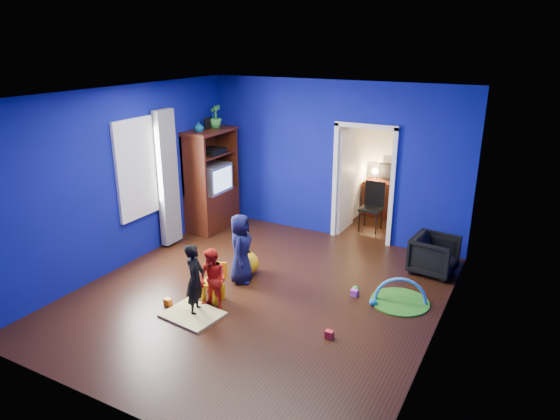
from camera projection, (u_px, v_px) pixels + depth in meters
The scene contains 33 objects.
floor at pixel (259, 295), 7.36m from camera, with size 5.00×5.50×0.01m, color black.
ceiling at pixel (256, 94), 6.41m from camera, with size 5.00×5.50×0.01m, color white.
wall_back at pixel (333, 161), 9.18m from camera, with size 5.00×0.02×2.90m, color navy.
wall_front at pixel (105, 283), 4.59m from camera, with size 5.00×0.02×2.90m, color navy.
wall_left at pixel (123, 179), 8.00m from camera, with size 0.02×5.50×2.90m, color navy.
wall_right at pixel (443, 233), 5.77m from camera, with size 0.02×5.50×2.90m, color navy.
alcove at pixel (379, 165), 9.70m from camera, with size 1.00×1.75×2.50m, color silver, non-canonical shape.
armchair at pixel (434, 255), 7.95m from camera, with size 0.66×0.68×0.62m, color black.
child_black at pixel (195, 279), 6.73m from camera, with size 0.37×0.24×1.01m, color black.
child_navy at pixel (241, 249), 7.60m from camera, with size 0.54×0.35×1.10m, color #0F1538.
toddler_red at pixel (213, 280), 6.83m from camera, with size 0.43×0.34×0.89m, color red.
vase at pixel (199, 127), 9.08m from camera, with size 0.19×0.19×0.19m, color #0B575F.
potted_plant at pixel (215, 116), 9.47m from camera, with size 0.24×0.24×0.43m, color green.
tv_armoire at pixel (211, 180), 9.68m from camera, with size 0.58×1.14×1.96m, color #371509.
crt_tv at pixel (213, 178), 9.65m from camera, with size 0.46×0.70×0.54m, color silver.
yellow_blanket at pixel (193, 314), 6.80m from camera, with size 0.75×0.60×0.03m, color #F2E07A.
hopper_ball at pixel (247, 263), 7.95m from camera, with size 0.38×0.38×0.38m, color yellow.
kid_chair at pixel (213, 284), 7.13m from camera, with size 0.28×0.28×0.50m, color yellow.
play_mat at pixel (400, 302), 7.14m from camera, with size 0.83×0.83×0.02m, color #489822.
toy_arch at pixel (400, 301), 7.14m from camera, with size 0.75×0.75×0.05m, color #3F8CD8.
window_left at pixel (139, 168), 8.25m from camera, with size 0.03×0.95×1.55m, color white.
curtain at pixel (168, 178), 8.76m from camera, with size 0.14×0.42×2.40m, color slate.
doorway at pixel (363, 186), 9.04m from camera, with size 1.16×0.10×2.10m, color white.
study_desk at pixel (385, 199), 10.52m from camera, with size 0.88×0.44×0.75m, color #3D140A.
desk_monitor at pixel (389, 171), 10.43m from camera, with size 0.40×0.05×0.32m, color black.
desk_lamp at pixel (375, 171), 10.51m from camera, with size 0.14×0.14×0.14m, color #FFD88C.
folding_chair at pixel (371, 208), 9.69m from camera, with size 0.40×0.40×0.92m, color black.
book_shelf at pixel (393, 120), 10.07m from camera, with size 0.88×0.24×0.04m, color white.
toy_0 at pixel (329, 334), 6.28m from camera, with size 0.10×0.08×0.10m, color red.
toy_1 at pixel (373, 302), 7.05m from camera, with size 0.11×0.11×0.11m, color #2495CF.
toy_2 at pixel (168, 302), 7.06m from camera, with size 0.10×0.08×0.10m, color orange.
toy_3 at pixel (356, 289), 7.41m from camera, with size 0.11×0.11×0.11m, color green.
toy_4 at pixel (354, 293), 7.31m from camera, with size 0.10×0.08×0.10m, color #DC52C4.
Camera 1 is at (3.37, -5.62, 3.59)m, focal length 32.00 mm.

